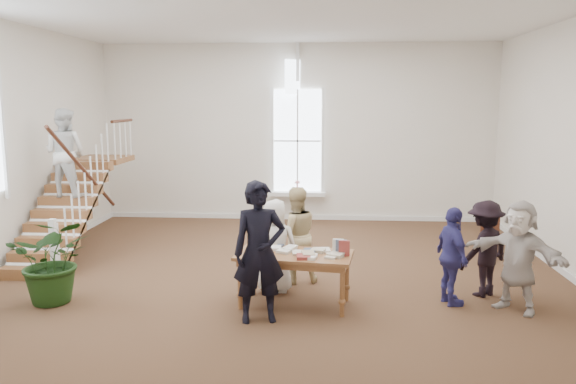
# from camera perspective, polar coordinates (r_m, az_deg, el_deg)

# --- Properties ---
(ground) EXTENTS (10.00, 10.00, 0.00)m
(ground) POSITION_cam_1_polar(r_m,az_deg,el_deg) (10.38, -0.34, -7.93)
(ground) COLOR #4B371D
(ground) RESTS_ON ground
(room_shell) EXTENTS (10.49, 10.00, 10.00)m
(room_shell) POSITION_cam_1_polar(r_m,az_deg,el_deg) (14.54, 0.94, -1.30)
(room_shell) COLOR silver
(room_shell) RESTS_ON ground
(staircase) EXTENTS (1.10, 4.10, 2.92)m
(staircase) POSITION_cam_1_polar(r_m,az_deg,el_deg) (11.88, -21.45, 1.62)
(staircase) COLOR brown
(staircase) RESTS_ON ground
(library_table) EXTENTS (1.82, 1.08, 0.87)m
(library_table) POSITION_cam_1_polar(r_m,az_deg,el_deg) (8.47, 0.77, -6.79)
(library_table) COLOR brown
(library_table) RESTS_ON ground
(police_officer) EXTENTS (0.82, 0.64, 1.99)m
(police_officer) POSITION_cam_1_polar(r_m,az_deg,el_deg) (7.82, -2.93, -6.12)
(police_officer) COLOR black
(police_officer) RESTS_ON ground
(elderly_woman) EXTENTS (0.77, 0.53, 1.52)m
(elderly_woman) POSITION_cam_1_polar(r_m,az_deg,el_deg) (9.07, -1.35, -5.49)
(elderly_woman) COLOR silver
(elderly_woman) RESTS_ON ground
(person_yellow) EXTENTS (0.95, 0.83, 1.65)m
(person_yellow) POSITION_cam_1_polar(r_m,az_deg,el_deg) (9.52, 0.73, -4.38)
(person_yellow) COLOR #D6BD86
(person_yellow) RESTS_ON ground
(woman_cluster_a) EXTENTS (0.57, 0.94, 1.50)m
(woman_cluster_a) POSITION_cam_1_polar(r_m,az_deg,el_deg) (8.85, 16.33, -6.29)
(woman_cluster_a) COLOR navy
(woman_cluster_a) RESTS_ON ground
(woman_cluster_b) EXTENTS (1.13, 1.05, 1.53)m
(woman_cluster_b) POSITION_cam_1_polar(r_m,az_deg,el_deg) (9.41, 19.34, -5.43)
(woman_cluster_b) COLOR black
(woman_cluster_b) RESTS_ON ground
(woman_cluster_c) EXTENTS (1.45, 1.41, 1.65)m
(woman_cluster_c) POSITION_cam_1_polar(r_m,az_deg,el_deg) (8.88, 22.34, -6.06)
(woman_cluster_c) COLOR beige
(woman_cluster_c) RESTS_ON ground
(floor_plant) EXTENTS (1.42, 1.31, 1.33)m
(floor_plant) POSITION_cam_1_polar(r_m,az_deg,el_deg) (9.33, -22.72, -6.40)
(floor_plant) COLOR #173310
(floor_plant) RESTS_ON ground
(side_chair) EXTENTS (0.37, 0.37, 0.86)m
(side_chair) POSITION_cam_1_polar(r_m,az_deg,el_deg) (11.78, 19.93, -4.04)
(side_chair) COLOR #3A1B0F
(side_chair) RESTS_ON ground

